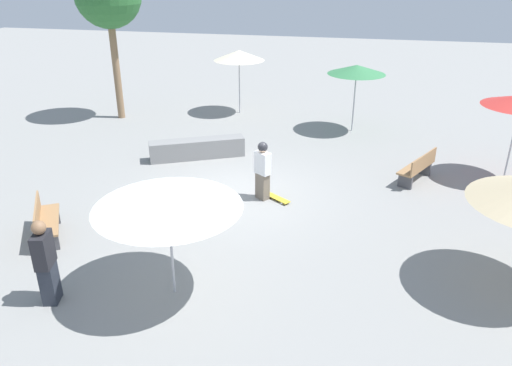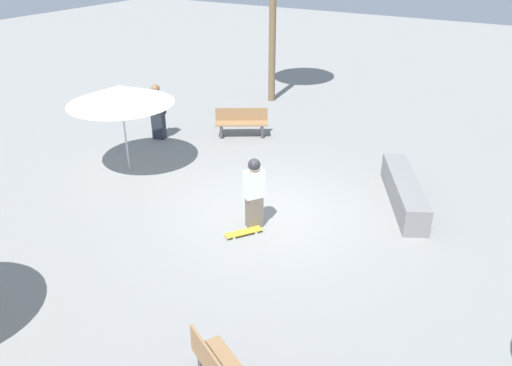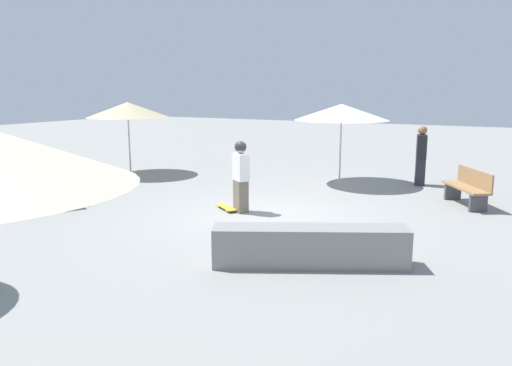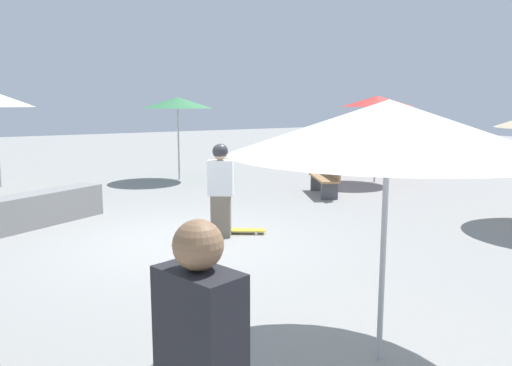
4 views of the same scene
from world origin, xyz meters
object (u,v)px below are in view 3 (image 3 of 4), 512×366
(concrete_ledge, at_px, (310,246))
(bench_near, at_px, (37,192))
(bench_far, at_px, (468,188))
(shade_umbrella_white, at_px, (342,112))
(bystander_watching, at_px, (421,156))
(skater_main, at_px, (241,174))
(skateboard, at_px, (226,207))
(shade_umbrella_tan, at_px, (128,110))

(concrete_ledge, distance_m, bench_near, 6.72)
(bench_far, distance_m, shade_umbrella_white, 4.13)
(bystander_watching, bearing_deg, bench_near, -58.35)
(bench_far, bearing_deg, skater_main, 93.15)
(skateboard, relative_size, bench_near, 0.47)
(skater_main, height_order, skateboard, skater_main)
(concrete_ledge, relative_size, shade_umbrella_white, 1.09)
(bench_near, bearing_deg, concrete_ledge, 114.38)
(shade_umbrella_tan, height_order, bystander_watching, shade_umbrella_tan)
(skater_main, relative_size, bystander_watching, 0.94)
(skateboard, distance_m, shade_umbrella_tan, 6.26)
(bench_near, bearing_deg, shade_umbrella_tan, -133.46)
(concrete_ledge, distance_m, shade_umbrella_tan, 9.96)
(shade_umbrella_white, bearing_deg, bystander_watching, -160.55)
(skateboard, bearing_deg, concrete_ledge, 176.33)
(bench_near, xyz_separation_m, bench_far, (-8.43, -5.08, 0.00))
(skater_main, height_order, shade_umbrella_tan, shade_umbrella_tan)
(concrete_ledge, xyz_separation_m, shade_umbrella_white, (1.83, -6.81, 1.74))
(bench_far, bearing_deg, bench_near, 89.30)
(concrete_ledge, bearing_deg, skater_main, -42.96)
(bench_far, bearing_deg, concrete_ledge, 130.76)
(skateboard, height_order, bystander_watching, bystander_watching)
(shade_umbrella_tan, xyz_separation_m, bystander_watching, (-8.59, -2.35, -1.20))
(shade_umbrella_tan, bearing_deg, bystander_watching, -164.72)
(concrete_ledge, xyz_separation_m, bench_near, (6.70, -0.42, 0.12))
(bench_far, bearing_deg, shade_umbrella_tan, 59.90)
(skater_main, relative_size, bench_far, 0.99)
(shade_umbrella_tan, bearing_deg, bench_near, 108.58)
(skater_main, bearing_deg, concrete_ledge, 172.36)
(skateboard, xyz_separation_m, bystander_watching, (-3.32, -5.08, 0.78))
(bench_far, bearing_deg, shade_umbrella_white, 38.04)
(skateboard, relative_size, shade_umbrella_white, 0.29)
(shade_umbrella_tan, relative_size, bystander_watching, 1.53)
(skateboard, xyz_separation_m, shade_umbrella_white, (-1.21, -4.34, 1.98))
(skateboard, bearing_deg, bench_far, -112.16)
(concrete_ledge, height_order, bystander_watching, bystander_watching)
(skater_main, xyz_separation_m, bench_far, (-4.37, -3.05, -0.43))
(bench_far, height_order, bystander_watching, bystander_watching)
(skater_main, xyz_separation_m, concrete_ledge, (-2.63, 2.45, -0.55))
(concrete_ledge, bearing_deg, bystander_watching, -92.15)
(bench_near, xyz_separation_m, shade_umbrella_tan, (1.61, -4.79, 1.61))
(bench_far, xyz_separation_m, shade_umbrella_tan, (10.04, 0.29, 1.61))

